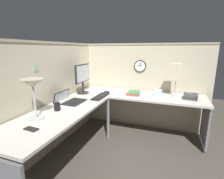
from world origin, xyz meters
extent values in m
plane|color=#4C443D|center=(0.00, 0.00, 0.00)|extent=(6.80, 6.80, 0.00)
cube|color=beige|center=(-0.36, 0.87, 0.78)|extent=(2.57, 0.10, 1.55)
cube|color=tan|center=(-0.36, 0.87, 1.56)|extent=(2.57, 0.12, 0.03)
cube|color=beige|center=(0.87, -0.27, 0.78)|extent=(0.10, 2.37, 1.55)
cube|color=tan|center=(0.87, -0.27, 1.56)|extent=(0.12, 2.37, 0.03)
cube|color=beige|center=(-0.38, 0.47, 0.71)|extent=(2.35, 0.66, 0.03)
cube|color=beige|center=(0.47, -0.60, 0.71)|extent=(0.66, 1.49, 0.03)
cylinder|color=slate|center=(0.16, 0.16, 0.35)|extent=(0.05, 0.05, 0.70)
cube|color=slate|center=(0.47, -1.33, 0.35)|extent=(0.58, 0.03, 0.60)
cylinder|color=#232326|center=(0.21, 0.64, 0.74)|extent=(0.20, 0.20, 0.02)
cylinder|color=#232326|center=(0.21, 0.64, 0.84)|extent=(0.04, 0.04, 0.20)
cube|color=#232326|center=(0.21, 0.64, 1.08)|extent=(0.46, 0.05, 0.30)
cube|color=silver|center=(0.21, 0.62, 1.08)|extent=(0.42, 0.02, 0.26)
cube|color=#232326|center=(-0.30, 0.50, 0.74)|extent=(0.34, 0.25, 0.02)
cube|color=black|center=(-0.30, 0.50, 0.75)|extent=(0.29, 0.18, 0.00)
cube|color=#232326|center=(-0.29, 0.73, 0.77)|extent=(0.34, 0.07, 0.22)
cube|color=silver|center=(-0.29, 0.72, 0.77)|extent=(0.31, 0.06, 0.18)
cube|color=black|center=(0.09, 0.26, 0.74)|extent=(0.43, 0.14, 0.02)
ellipsoid|color=#232326|center=(0.38, 0.27, 0.75)|extent=(0.06, 0.10, 0.03)
cylinder|color=#B7BABF|center=(-0.95, 0.58, 0.74)|extent=(0.17, 0.17, 0.02)
cylinder|color=#B7BABF|center=(-0.95, 0.58, 0.93)|extent=(0.02, 0.02, 0.38)
cone|color=#B2A88C|center=(-0.95, 0.58, 1.13)|extent=(0.24, 0.24, 0.09)
cylinder|color=black|center=(-0.65, 0.53, 0.78)|extent=(0.08, 0.08, 0.10)
cylinder|color=#1E1EB2|center=(-0.67, 0.53, 0.84)|extent=(0.01, 0.01, 0.13)
cylinder|color=#B21E1E|center=(-0.64, 0.52, 0.84)|extent=(0.01, 0.02, 0.13)
cylinder|color=#D8591E|center=(-0.65, 0.54, 0.85)|extent=(0.03, 0.03, 0.01)
cube|color=black|center=(-1.17, 0.43, 0.73)|extent=(0.08, 0.15, 0.01)
cube|color=#38383D|center=(0.46, -1.08, 0.77)|extent=(0.21, 0.22, 0.10)
cube|color=#8CA58C|center=(0.46, -1.05, 0.80)|extent=(0.02, 0.09, 0.04)
cube|color=#38383D|center=(0.45, -1.16, 0.79)|extent=(0.19, 0.06, 0.04)
cube|color=#BF3F38|center=(0.45, -0.19, 0.74)|extent=(0.29, 0.23, 0.02)
cube|color=#3F7F4C|center=(0.46, -0.20, 0.76)|extent=(0.29, 0.24, 0.02)
cylinder|color=#B7BABF|center=(0.51, -0.85, 0.74)|extent=(0.11, 0.11, 0.01)
cylinder|color=#B7BABF|center=(0.51, -0.85, 0.87)|extent=(0.02, 0.02, 0.27)
cube|color=beige|center=(0.51, -0.85, 1.13)|extent=(0.13, 0.13, 0.26)
cube|color=silver|center=(0.51, -0.60, 0.78)|extent=(0.12, 0.12, 0.09)
cylinder|color=black|center=(0.82, -0.22, 1.17)|extent=(0.03, 0.22, 0.22)
cylinder|color=white|center=(0.80, -0.22, 1.17)|extent=(0.00, 0.19, 0.19)
cube|color=black|center=(0.80, -0.20, 1.18)|extent=(0.00, 0.06, 0.01)
cube|color=black|center=(0.80, -0.23, 1.20)|extent=(0.00, 0.01, 0.08)
cube|color=#8CCC99|center=(-0.63, 0.82, 1.24)|extent=(0.08, 0.00, 0.08)
camera|label=1|loc=(-2.32, -0.80, 1.48)|focal=27.43mm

